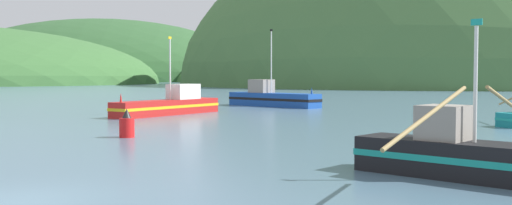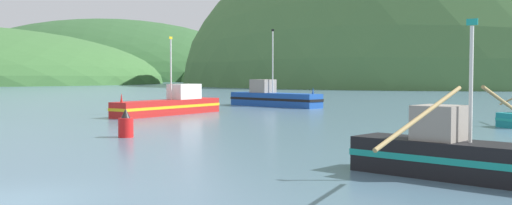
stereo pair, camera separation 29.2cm
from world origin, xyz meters
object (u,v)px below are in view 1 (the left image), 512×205
Objects in this scene: fishing_boat_red at (170,105)px; channel_buoy at (127,126)px; fishing_boat_blue at (272,98)px; fishing_boat_black at (471,156)px.

channel_buoy is at bearing 34.12° from fishing_boat_red.
fishing_boat_blue is 7.04× the size of channel_buoy.
channel_buoy is (-0.25, -30.86, -0.26)m from fishing_boat_blue.
fishing_boat_red is 7.47× the size of channel_buoy.
channel_buoy is (4.89, -16.80, -0.19)m from fishing_boat_red.
fishing_boat_red is 1.06× the size of fishing_boat_blue.
fishing_boat_black is 18.41m from channel_buoy.
fishing_boat_blue is at bearing 89.53° from channel_buoy.
fishing_boat_red is 17.50m from channel_buoy.
fishing_boat_red is 14.97m from fishing_boat_blue.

